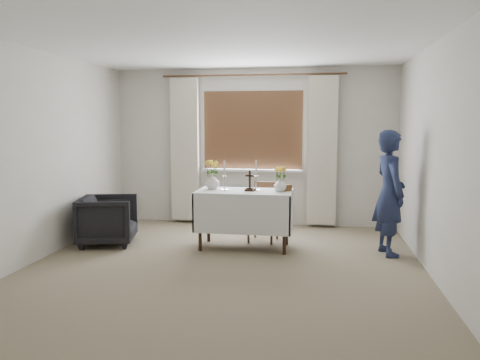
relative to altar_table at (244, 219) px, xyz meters
name	(u,v)px	position (x,y,z in m)	size (l,w,h in m)	color
ground	(222,270)	(-0.10, -0.99, -0.38)	(5.00, 5.00, 0.00)	gray
altar_table	(244,219)	(0.00, 0.00, 0.00)	(1.24, 0.64, 0.76)	silver
wooden_chair	(263,212)	(0.20, 0.40, 0.03)	(0.38, 0.38, 0.82)	brown
armchair	(108,220)	(-1.85, -0.12, -0.05)	(0.71, 0.73, 0.66)	black
person	(390,193)	(1.82, -0.01, 0.40)	(0.57, 0.37, 1.55)	navy
radiator	(252,206)	(-0.10, 1.43, -0.08)	(1.10, 0.10, 0.60)	silver
wooden_cross	(250,181)	(0.07, -0.02, 0.51)	(0.12, 0.09, 0.27)	black
candlestick_left	(224,176)	(-0.26, -0.01, 0.57)	(0.11, 0.11, 0.39)	silver
candlestick_right	(256,175)	(0.15, 0.03, 0.58)	(0.11, 0.11, 0.40)	silver
flower_vase_left	(212,182)	(-0.45, 0.08, 0.48)	(0.19, 0.19, 0.20)	silver
flower_vase_right	(280,185)	(0.46, -0.01, 0.47)	(0.16, 0.16, 0.17)	silver
wicker_basket	(283,187)	(0.50, 0.10, 0.42)	(0.22, 0.22, 0.08)	brown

